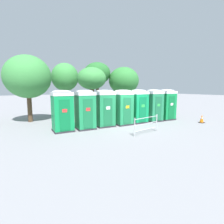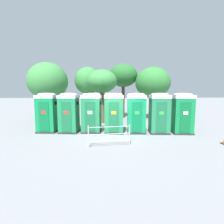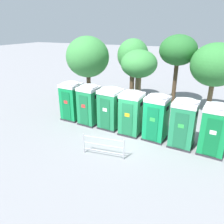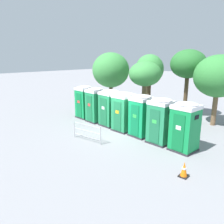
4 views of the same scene
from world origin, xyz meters
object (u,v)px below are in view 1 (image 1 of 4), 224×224
portapotty_3 (123,107)px  traffic_cone (202,119)px  portapotty_0 (62,111)px  street_tree_0 (92,79)px  street_tree_4 (124,81)px  street_tree_1 (65,78)px  event_barrier (146,124)px  portapotty_2 (104,108)px  portapotty_4 (138,106)px  portapotty_1 (85,109)px  portapotty_6 (167,104)px  street_tree_3 (28,77)px  portapotty_5 (153,105)px  street_tree_2 (97,74)px

portapotty_3 → traffic_cone: 6.22m
portapotty_0 → street_tree_0: 5.11m
portapotty_3 → traffic_cone: bearing=-27.3°
street_tree_4 → street_tree_1: bearing=170.5°
event_barrier → traffic_cone: bearing=0.1°
portapotty_2 → portapotty_4: size_ratio=1.00×
portapotty_1 → traffic_cone: 8.92m
portapotty_6 → street_tree_3: 11.32m
portapotty_4 → portapotty_6: same height
portapotty_4 → street_tree_3: street_tree_3 is taller
portapotty_5 → street_tree_0: bearing=134.2°
portapotty_4 → portapotty_6: bearing=-6.2°
portapotty_0 → portapotty_4: bearing=-4.9°
street_tree_4 → street_tree_0: bearing=-159.7°
portapotty_4 → street_tree_2: street_tree_2 is taller
portapotty_4 → portapotty_6: (2.86, -0.31, -0.00)m
portapotty_4 → traffic_cone: 4.97m
street_tree_0 → event_barrier: bearing=-86.6°
event_barrier → portapotty_6: bearing=27.7°
portapotty_0 → portapotty_6: bearing=-5.3°
portapotty_1 → event_barrier: size_ratio=1.24×
street_tree_0 → street_tree_2: bearing=53.9°
street_tree_0 → portapotty_5: bearing=-45.8°
portapotty_5 → street_tree_3: 10.04m
portapotty_5 → portapotty_4: bearing=172.1°
portapotty_0 → street_tree_3: (-1.23, 4.37, 2.20)m
street_tree_2 → street_tree_3: size_ratio=1.03×
portapotty_2 → portapotty_4: bearing=-5.5°
event_barrier → street_tree_3: bearing=124.0°
portapotty_1 → portapotty_3: size_ratio=1.00×
portapotty_6 → street_tree_1: (-6.45, 6.59, 2.31)m
street_tree_0 → portapotty_1: bearing=-123.3°
portapotty_0 → portapotty_6: same height
portapotty_6 → traffic_cone: portapotty_6 is taller
portapotty_4 → street_tree_4: size_ratio=0.52×
portapotty_3 → street_tree_4: size_ratio=0.52×
portapotty_5 → traffic_cone: (2.60, -2.56, -0.97)m
event_barrier → portapotty_0: bearing=140.2°
portapotty_4 → portapotty_5: bearing=-7.9°
portapotty_4 → street_tree_0: (-2.19, 3.52, 2.10)m
portapotty_4 → event_barrier: size_ratio=1.24×
portapotty_5 → portapotty_3: bearing=174.8°
portapotty_0 → street_tree_4: size_ratio=0.52×
portapotty_2 → portapotty_6: bearing=-5.9°
street_tree_0 → event_barrier: size_ratio=2.15×
portapotty_5 → event_barrier: (-3.25, -2.57, -0.72)m
street_tree_2 → street_tree_4: 2.94m
portapotty_1 → street_tree_1: bearing=83.2°
portapotty_2 → portapotty_5: (4.29, -0.48, 0.00)m
portapotty_4 → street_tree_3: (-6.96, 4.86, 2.20)m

